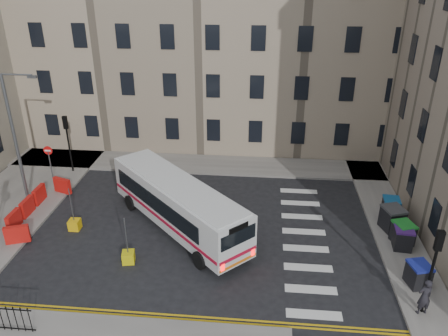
% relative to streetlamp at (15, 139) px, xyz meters
% --- Properties ---
extents(ground, '(120.00, 120.00, 0.00)m').
position_rel_streetlamp_xyz_m(ground, '(13.00, -2.00, -4.34)').
color(ground, black).
rests_on(ground, ground).
extents(pavement_north, '(36.00, 3.20, 0.15)m').
position_rel_streetlamp_xyz_m(pavement_north, '(7.00, 6.60, -4.26)').
color(pavement_north, slate).
rests_on(pavement_north, ground).
extents(pavement_east, '(2.40, 26.00, 0.15)m').
position_rel_streetlamp_xyz_m(pavement_east, '(22.00, 2.00, -4.26)').
color(pavement_east, slate).
rests_on(pavement_east, ground).
extents(pavement_west, '(6.00, 22.00, 0.15)m').
position_rel_streetlamp_xyz_m(pavement_west, '(-1.00, -1.00, -4.26)').
color(pavement_west, slate).
rests_on(pavement_west, ground).
extents(terrace_north, '(38.30, 10.80, 17.20)m').
position_rel_streetlamp_xyz_m(terrace_north, '(6.00, 13.50, 4.28)').
color(terrace_north, tan).
rests_on(terrace_north, ground).
extents(traffic_light_east, '(0.28, 0.22, 4.10)m').
position_rel_streetlamp_xyz_m(traffic_light_east, '(21.60, -7.50, -1.47)').
color(traffic_light_east, black).
rests_on(traffic_light_east, pavement_east).
extents(traffic_light_nw, '(0.28, 0.22, 4.10)m').
position_rel_streetlamp_xyz_m(traffic_light_nw, '(1.00, 4.50, -1.47)').
color(traffic_light_nw, black).
rests_on(traffic_light_nw, pavement_west).
extents(streetlamp, '(0.50, 0.22, 8.14)m').
position_rel_streetlamp_xyz_m(streetlamp, '(0.00, 0.00, 0.00)').
color(streetlamp, '#595B5E').
rests_on(streetlamp, pavement_west).
extents(no_entry_north, '(0.60, 0.08, 3.00)m').
position_rel_streetlamp_xyz_m(no_entry_north, '(0.50, 2.50, -2.26)').
color(no_entry_north, '#595B5E').
rests_on(no_entry_north, pavement_west).
extents(roadworks_barriers, '(1.66, 6.26, 1.00)m').
position_rel_streetlamp_xyz_m(roadworks_barriers, '(1.16, -1.50, -3.69)').
color(roadworks_barriers, red).
rests_on(roadworks_barriers, pavement_west).
extents(bus, '(8.95, 9.15, 2.84)m').
position_rel_streetlamp_xyz_m(bus, '(9.91, -1.84, -2.69)').
color(bus, silver).
rests_on(bus, ground).
extents(wheelie_bin_a, '(1.12, 1.22, 1.14)m').
position_rel_streetlamp_xyz_m(wheelie_bin_a, '(21.88, -5.74, -3.61)').
color(wheelie_bin_a, black).
rests_on(wheelie_bin_a, pavement_east).
extents(wheelie_bin_b, '(1.04, 1.16, 1.18)m').
position_rel_streetlamp_xyz_m(wheelie_bin_b, '(21.97, -2.80, -3.59)').
color(wheelie_bin_b, black).
rests_on(wheelie_bin_b, pavement_east).
extents(wheelie_bin_c, '(1.25, 1.34, 1.21)m').
position_rel_streetlamp_xyz_m(wheelie_bin_c, '(22.08, -2.39, -3.58)').
color(wheelie_bin_c, black).
rests_on(wheelie_bin_c, pavement_east).
extents(wheelie_bin_d, '(1.38, 1.48, 1.34)m').
position_rel_streetlamp_xyz_m(wheelie_bin_d, '(21.85, -1.06, -3.51)').
color(wheelie_bin_d, black).
rests_on(wheelie_bin_d, pavement_east).
extents(wheelie_bin_e, '(1.02, 1.14, 1.17)m').
position_rel_streetlamp_xyz_m(wheelie_bin_e, '(22.09, 0.29, -3.60)').
color(wheelie_bin_e, black).
rests_on(wheelie_bin_e, pavement_east).
extents(pedestrian, '(0.73, 0.57, 1.75)m').
position_rel_streetlamp_xyz_m(pedestrian, '(21.53, -7.60, -3.31)').
color(pedestrian, black).
rests_on(pedestrian, pavement_east).
extents(bollard_yellow, '(0.61, 0.61, 0.60)m').
position_rel_streetlamp_xyz_m(bollard_yellow, '(4.10, -2.57, -4.04)').
color(bollard_yellow, '#DFAA0C').
rests_on(bollard_yellow, ground).
extents(bollard_chevron, '(0.70, 0.70, 0.60)m').
position_rel_streetlamp_xyz_m(bollard_chevron, '(8.00, -5.20, -4.04)').
color(bollard_chevron, '#CABE0B').
rests_on(bollard_chevron, ground).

